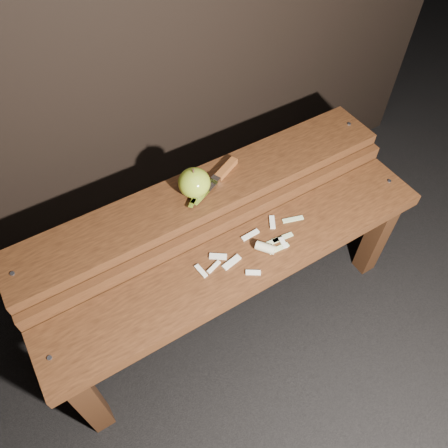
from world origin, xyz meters
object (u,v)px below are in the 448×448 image
apple (194,183)px  knife (221,175)px  bench_front_tier (246,272)px  bench_rear_tier (206,208)px

apple → knife: size_ratio=0.44×
apple → bench_front_tier: bearing=-82.1°
bench_rear_tier → bench_front_tier: bearing=-90.0°
bench_rear_tier → knife: (0.06, 0.02, 0.10)m
bench_rear_tier → apple: (-0.03, 0.00, 0.13)m
apple → knife: 0.10m
bench_front_tier → bench_rear_tier: size_ratio=1.00×
bench_rear_tier → knife: bearing=16.5°
bench_front_tier → knife: 0.30m
bench_front_tier → knife: knife is taller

